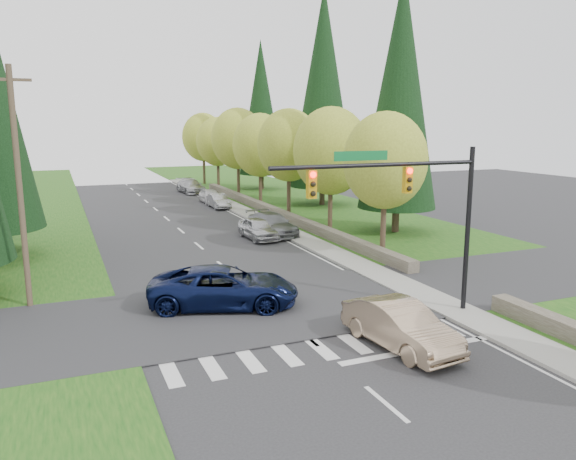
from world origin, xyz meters
TOP-DOWN VIEW (x-y plane):
  - ground at (0.00, 0.00)m, footprint 120.00×120.00m
  - grass_east at (13.00, 20.00)m, footprint 14.00×110.00m
  - cross_street at (0.00, 8.00)m, footprint 120.00×8.00m
  - sidewalk_east at (6.90, 22.00)m, footprint 1.80×80.00m
  - curb_east at (6.05, 22.00)m, footprint 0.20×80.00m
  - stone_wall_north at (8.60, 30.00)m, footprint 0.70×40.00m
  - traffic_signal at (4.37, 4.50)m, footprint 8.70×0.37m
  - utility_pole at (-9.50, 12.00)m, footprint 1.60×0.24m
  - decid_tree_0 at (9.20, 14.00)m, footprint 4.80×4.80m
  - decid_tree_1 at (9.30, 21.00)m, footprint 5.20×5.20m
  - decid_tree_2 at (9.10, 28.00)m, footprint 5.00×5.00m
  - decid_tree_3 at (9.20, 35.00)m, footprint 5.00×5.00m
  - decid_tree_4 at (9.30, 42.00)m, footprint 5.40×5.40m
  - decid_tree_5 at (9.10, 49.00)m, footprint 4.80×4.80m
  - decid_tree_6 at (9.20, 56.00)m, footprint 5.20×5.20m
  - conifer_e_a at (14.00, 20.00)m, footprint 5.44×5.44m
  - conifer_e_b at (15.00, 34.00)m, footprint 6.12×6.12m
  - conifer_e_c at (14.00, 48.00)m, footprint 5.10×5.10m
  - sedan_champagne at (2.60, 2.26)m, footprint 2.25×5.05m
  - suv_navy at (-1.84, 8.83)m, footprint 6.88×4.85m
  - parked_car_a at (4.20, 21.57)m, footprint 1.88×4.29m
  - parked_car_b at (5.58, 22.53)m, footprint 2.61×5.37m
  - parked_car_c at (5.47, 35.98)m, footprint 1.37×3.88m
  - parked_car_d at (5.60, 39.36)m, footprint 1.69×4.08m
  - parked_car_e at (5.60, 47.82)m, footprint 2.58×5.40m

SIDE VIEW (x-z plane):
  - ground at x=0.00m, z-range 0.00..0.00m
  - cross_street at x=0.00m, z-range -0.05..0.05m
  - grass_east at x=13.00m, z-range 0.00..0.06m
  - sidewalk_east at x=6.90m, z-range 0.00..0.13m
  - curb_east at x=6.05m, z-range 0.00..0.13m
  - stone_wall_north at x=8.60m, z-range 0.00..0.70m
  - parked_car_c at x=5.47m, z-range 0.00..1.28m
  - parked_car_d at x=5.60m, z-range 0.00..1.38m
  - parked_car_a at x=4.20m, z-range 0.00..1.44m
  - parked_car_b at x=5.58m, z-range 0.00..1.51m
  - parked_car_e at x=5.60m, z-range 0.00..1.52m
  - sedan_champagne at x=2.60m, z-range 0.00..1.61m
  - suv_navy at x=-1.84m, z-range 0.00..1.74m
  - traffic_signal at x=4.37m, z-range 1.58..8.38m
  - utility_pole at x=-9.50m, z-range 0.14..10.14m
  - decid_tree_5 at x=9.10m, z-range 1.38..9.68m
  - decid_tree_0 at x=9.20m, z-range 1.41..9.78m
  - decid_tree_3 at x=9.20m, z-range 1.39..9.94m
  - decid_tree_1 at x=9.30m, z-range 1.40..10.20m
  - decid_tree_6 at x=9.20m, z-range 1.43..10.30m
  - decid_tree_2 at x=9.10m, z-range 1.52..10.34m
  - decid_tree_4 at x=9.30m, z-range 1.47..10.65m
  - conifer_e_c at x=14.00m, z-range 0.89..17.69m
  - conifer_e_a at x=14.00m, z-range 0.89..18.69m
  - conifer_e_b at x=15.00m, z-range 0.89..20.69m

